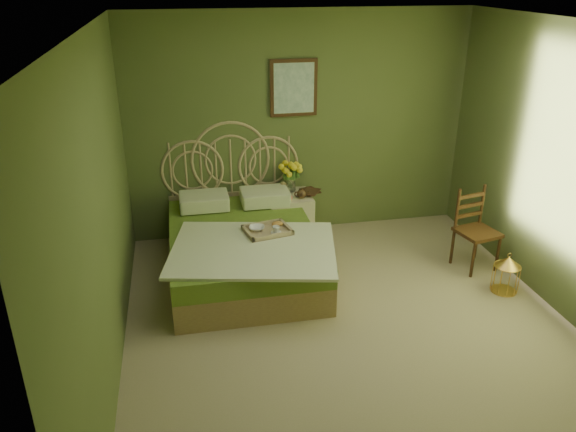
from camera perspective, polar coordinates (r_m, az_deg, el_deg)
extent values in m
plane|color=tan|center=(5.17, 6.56, -11.54)|extent=(4.50, 4.50, 0.00)
plane|color=silver|center=(4.24, 8.27, 18.46)|extent=(4.50, 4.50, 0.00)
plane|color=#586535|center=(6.61, 1.21, 9.11)|extent=(4.00, 0.00, 4.00)
plane|color=#586535|center=(4.37, -18.42, -0.05)|extent=(0.00, 4.50, 4.50)
cube|color=#39200F|center=(6.47, 0.58, 12.88)|extent=(0.54, 0.03, 0.64)
cube|color=silver|center=(6.45, 0.61, 12.85)|extent=(0.46, 0.01, 0.56)
cube|color=tan|center=(5.97, -4.54, -4.57)|extent=(1.48, 1.98, 0.30)
cube|color=olive|center=(5.85, -4.61, -2.44)|extent=(1.48, 1.98, 0.20)
cube|color=white|center=(5.41, -3.55, -3.37)|extent=(1.77, 1.49, 0.03)
cube|color=white|center=(6.39, -8.52, 1.52)|extent=(0.54, 0.40, 0.16)
cube|color=white|center=(6.45, -2.37, 2.00)|extent=(0.54, 0.40, 0.16)
cube|color=tan|center=(5.72, -2.11, -1.72)|extent=(0.51, 0.43, 0.04)
ellipsoid|color=#B77A38|center=(5.79, -1.09, -0.80)|extent=(0.12, 0.07, 0.05)
cube|color=beige|center=(6.67, 0.12, -0.08)|extent=(0.51, 0.51, 0.56)
cylinder|color=silver|center=(6.65, 0.34, 3.27)|extent=(0.10, 0.10, 0.18)
ellipsoid|color=tan|center=(6.61, -1.26, 2.77)|extent=(0.21, 0.11, 0.10)
sphere|color=#F88560|center=(6.39, -0.50, 1.87)|extent=(0.07, 0.07, 0.07)
sphere|color=#F88560|center=(6.38, 0.16, 1.85)|extent=(0.07, 0.07, 0.07)
cube|color=#39200F|center=(6.29, 18.69, -1.59)|extent=(0.46, 0.46, 0.04)
cylinder|color=#39200F|center=(6.17, 17.83, -4.11)|extent=(0.03, 0.03, 0.41)
cylinder|color=#39200F|center=(6.33, 20.47, -3.77)|extent=(0.03, 0.03, 0.41)
cylinder|color=#39200F|center=(6.43, 16.46, -2.78)|extent=(0.03, 0.03, 0.41)
cylinder|color=#39200F|center=(6.58, 19.03, -2.48)|extent=(0.03, 0.03, 0.41)
cube|color=#39200F|center=(6.33, 18.25, 0.92)|extent=(0.33, 0.11, 0.46)
cylinder|color=gold|center=(6.11, 21.02, -7.06)|extent=(0.25, 0.25, 0.01)
cylinder|color=gold|center=(6.05, 21.21, -5.95)|extent=(0.25, 0.25, 0.28)
cone|color=gold|center=(5.96, 21.48, -4.33)|extent=(0.25, 0.25, 0.10)
imported|color=#381E0F|center=(6.61, 1.62, 2.40)|extent=(0.24, 0.28, 0.02)
imported|color=#472819|center=(6.60, 1.62, 2.57)|extent=(0.28, 0.30, 0.02)
imported|color=white|center=(5.73, -3.18, -1.24)|extent=(0.18, 0.18, 0.04)
imported|color=white|center=(5.65, -1.22, -1.40)|extent=(0.08, 0.08, 0.07)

